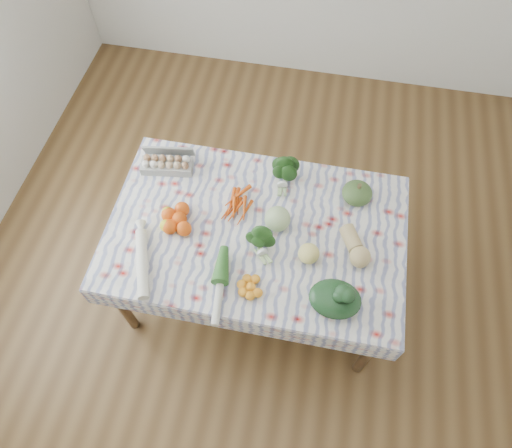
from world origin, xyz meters
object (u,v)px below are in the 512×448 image
(butternut_squash, at_px, (356,246))
(cabbage, at_px, (277,219))
(egg_carton, at_px, (167,165))
(dining_table, at_px, (256,237))
(kabocha_squash, at_px, (357,193))
(grapefruit, at_px, (309,254))

(butternut_squash, bearing_deg, cabbage, 143.05)
(cabbage, relative_size, butternut_squash, 0.59)
(egg_carton, distance_m, cabbage, 0.76)
(dining_table, distance_m, kabocha_squash, 0.63)
(cabbage, relative_size, grapefruit, 1.26)
(dining_table, height_order, butternut_squash, butternut_squash)
(butternut_squash, bearing_deg, grapefruit, 174.53)
(dining_table, bearing_deg, kabocha_squash, 30.76)
(kabocha_squash, bearing_deg, egg_carton, -179.95)
(cabbage, bearing_deg, egg_carton, 159.59)
(cabbage, xyz_separation_m, grapefruit, (0.20, -0.17, -0.02))
(dining_table, height_order, egg_carton, egg_carton)
(egg_carton, bearing_deg, butternut_squash, -25.08)
(egg_carton, distance_m, kabocha_squash, 1.13)
(dining_table, height_order, kabocha_squash, kabocha_squash)
(egg_carton, bearing_deg, kabocha_squash, -8.43)
(grapefruit, bearing_deg, cabbage, 139.05)
(egg_carton, height_order, grapefruit, grapefruit)
(kabocha_squash, bearing_deg, butternut_squash, -86.85)
(cabbage, height_order, butternut_squash, cabbage)
(dining_table, bearing_deg, grapefruit, -22.00)
(egg_carton, xyz_separation_m, grapefruit, (0.91, -0.44, 0.02))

